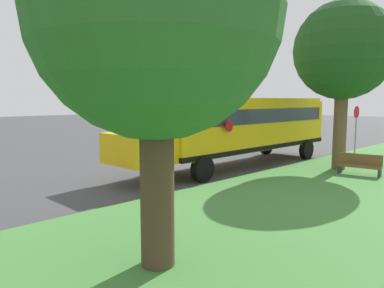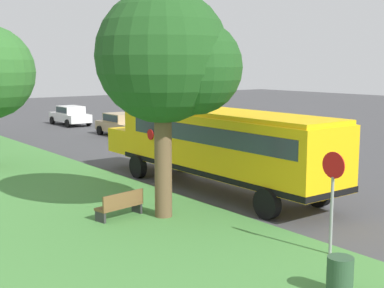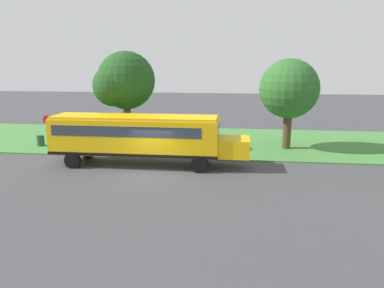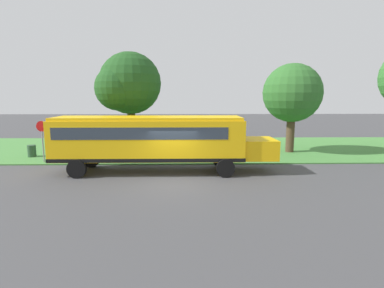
{
  "view_description": "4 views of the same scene",
  "coord_description": "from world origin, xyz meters",
  "px_view_note": "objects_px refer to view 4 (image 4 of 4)",
  "views": [
    {
      "loc": [
        -13.01,
        12.79,
        3.07
      ],
      "look_at": [
        -0.95,
        0.84,
        1.07
      ],
      "focal_mm": 35.0,
      "sensor_mm": 36.0,
      "label": 1
    },
    {
      "loc": [
        -15.36,
        -16.87,
        4.9
      ],
      "look_at": [
        -1.28,
        1.76,
        1.41
      ],
      "focal_mm": 50.0,
      "sensor_mm": 36.0,
      "label": 2
    },
    {
      "loc": [
        20.28,
        5.03,
        6.42
      ],
      "look_at": [
        -2.4,
        2.16,
        1.42
      ],
      "focal_mm": 35.0,
      "sensor_mm": 36.0,
      "label": 3
    },
    {
      "loc": [
        14.54,
        0.67,
        4.26
      ],
      "look_at": [
        -1.77,
        1.01,
        1.68
      ],
      "focal_mm": 28.0,
      "sensor_mm": 36.0,
      "label": 4
    }
  ],
  "objects_px": {
    "oak_tree_roadside_mid": "(292,92)",
    "stop_sign": "(42,137)",
    "school_bus": "(154,139)",
    "park_bench": "(145,149)",
    "trash_bin": "(32,151)",
    "oak_tree_beside_bus": "(127,85)"
  },
  "relations": [
    {
      "from": "stop_sign",
      "to": "trash_bin",
      "type": "relative_size",
      "value": 3.04
    },
    {
      "from": "stop_sign",
      "to": "trash_bin",
      "type": "bearing_deg",
      "value": -137.03
    },
    {
      "from": "park_bench",
      "to": "school_bus",
      "type": "bearing_deg",
      "value": 13.91
    },
    {
      "from": "trash_bin",
      "to": "school_bus",
      "type": "bearing_deg",
      "value": 65.18
    },
    {
      "from": "oak_tree_beside_bus",
      "to": "oak_tree_roadside_mid",
      "type": "xyz_separation_m",
      "value": [
        -2.13,
        11.91,
        -0.44
      ]
    },
    {
      "from": "school_bus",
      "to": "stop_sign",
      "type": "height_order",
      "value": "school_bus"
    },
    {
      "from": "oak_tree_beside_bus",
      "to": "trash_bin",
      "type": "bearing_deg",
      "value": -94.22
    },
    {
      "from": "stop_sign",
      "to": "park_bench",
      "type": "xyz_separation_m",
      "value": [
        -2.66,
        6.13,
        -1.26
      ]
    },
    {
      "from": "oak_tree_beside_bus",
      "to": "trash_bin",
      "type": "distance_m",
      "value": 8.33
    },
    {
      "from": "school_bus",
      "to": "stop_sign",
      "type": "bearing_deg",
      "value": -107.92
    },
    {
      "from": "oak_tree_roadside_mid",
      "to": "stop_sign",
      "type": "distance_m",
      "value": 17.74
    },
    {
      "from": "oak_tree_beside_bus",
      "to": "stop_sign",
      "type": "relative_size",
      "value": 2.64
    },
    {
      "from": "stop_sign",
      "to": "trash_bin",
      "type": "height_order",
      "value": "stop_sign"
    },
    {
      "from": "school_bus",
      "to": "stop_sign",
      "type": "relative_size",
      "value": 4.53
    },
    {
      "from": "park_bench",
      "to": "trash_bin",
      "type": "bearing_deg",
      "value": -83.76
    },
    {
      "from": "park_bench",
      "to": "trash_bin",
      "type": "xyz_separation_m",
      "value": [
        0.85,
        -7.81,
        -0.02
      ]
    },
    {
      "from": "school_bus",
      "to": "park_bench",
      "type": "height_order",
      "value": "school_bus"
    },
    {
      "from": "school_bus",
      "to": "park_bench",
      "type": "bearing_deg",
      "value": -166.09
    },
    {
      "from": "school_bus",
      "to": "oak_tree_beside_bus",
      "type": "xyz_separation_m",
      "value": [
        -3.68,
        -2.12,
        3.11
      ]
    },
    {
      "from": "oak_tree_beside_bus",
      "to": "stop_sign",
      "type": "height_order",
      "value": "oak_tree_beside_bus"
    },
    {
      "from": "oak_tree_roadside_mid",
      "to": "stop_sign",
      "type": "bearing_deg",
      "value": -78.75
    },
    {
      "from": "oak_tree_beside_bus",
      "to": "park_bench",
      "type": "height_order",
      "value": "oak_tree_beside_bus"
    }
  ]
}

